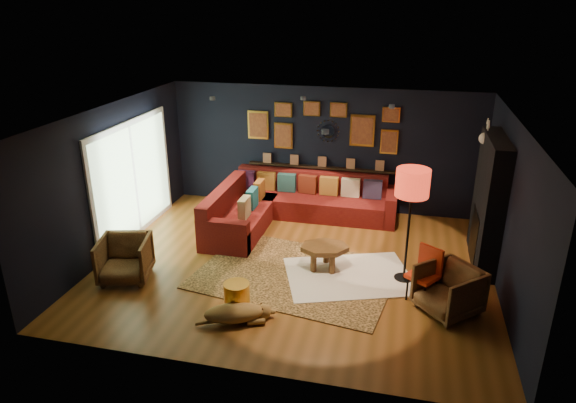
% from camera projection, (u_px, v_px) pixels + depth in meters
% --- Properties ---
extents(floor, '(6.50, 6.50, 0.00)m').
position_uv_depth(floor, '(294.00, 265.00, 8.75)').
color(floor, brown).
rests_on(floor, ground).
extents(room_walls, '(6.50, 6.50, 6.50)m').
position_uv_depth(room_walls, '(295.00, 177.00, 8.17)').
color(room_walls, black).
rests_on(room_walls, ground).
extents(sectional, '(3.41, 2.69, 0.86)m').
position_uv_depth(sectional, '(284.00, 206.00, 10.40)').
color(sectional, maroon).
rests_on(sectional, ground).
extents(ledge, '(3.20, 0.12, 0.04)m').
position_uv_depth(ledge, '(322.00, 167.00, 10.84)').
color(ledge, black).
rests_on(ledge, room_walls).
extents(gallery_wall, '(3.15, 0.04, 1.02)m').
position_uv_depth(gallery_wall, '(323.00, 126.00, 10.55)').
color(gallery_wall, gold).
rests_on(gallery_wall, room_walls).
extents(sunburst_mirror, '(0.47, 0.16, 0.47)m').
position_uv_depth(sunburst_mirror, '(328.00, 131.00, 10.57)').
color(sunburst_mirror, silver).
rests_on(sunburst_mirror, room_walls).
extents(fireplace, '(0.31, 1.60, 2.20)m').
position_uv_depth(fireplace, '(487.00, 206.00, 8.53)').
color(fireplace, black).
rests_on(fireplace, ground).
extents(deer_head, '(0.50, 0.28, 0.45)m').
position_uv_depth(deer_head, '(495.00, 139.00, 8.60)').
color(deer_head, white).
rests_on(deer_head, fireplace).
extents(sliding_door, '(0.06, 2.80, 2.20)m').
position_uv_depth(sliding_door, '(134.00, 179.00, 9.58)').
color(sliding_door, white).
rests_on(sliding_door, ground).
extents(ceiling_spots, '(3.30, 2.50, 0.06)m').
position_uv_depth(ceiling_spots, '(305.00, 107.00, 8.54)').
color(ceiling_spots, black).
rests_on(ceiling_spots, room_walls).
extents(shag_rug, '(2.37, 2.04, 0.03)m').
position_uv_depth(shag_rug, '(349.00, 276.00, 8.39)').
color(shag_rug, white).
rests_on(shag_rug, ground).
extents(leopard_rug, '(3.45, 2.71, 0.02)m').
position_uv_depth(leopard_rug, '(296.00, 274.00, 8.46)').
color(leopard_rug, tan).
rests_on(leopard_rug, ground).
extents(coffee_table, '(0.94, 0.78, 0.41)m').
position_uv_depth(coffee_table, '(324.00, 250.00, 8.51)').
color(coffee_table, brown).
rests_on(coffee_table, shag_rug).
extents(pouf, '(0.47, 0.47, 0.31)m').
position_uv_depth(pouf, '(239.00, 226.00, 9.82)').
color(pouf, maroon).
rests_on(pouf, shag_rug).
extents(armchair_left, '(0.92, 0.89, 0.79)m').
position_uv_depth(armchair_left, '(125.00, 257.00, 8.20)').
color(armchair_left, '#A66F3A').
rests_on(armchair_left, ground).
extents(armchair_right, '(1.04, 1.04, 0.78)m').
position_uv_depth(armchair_right, '(449.00, 288.00, 7.33)').
color(armchair_right, '#A66F3A').
rests_on(armchair_right, ground).
extents(gold_stool, '(0.37, 0.37, 0.47)m').
position_uv_depth(gold_stool, '(237.00, 298.00, 7.37)').
color(gold_stool, gold).
rests_on(gold_stool, ground).
extents(orange_chair, '(0.55, 0.55, 0.84)m').
position_uv_depth(orange_chair, '(426.00, 270.00, 7.61)').
color(orange_chair, black).
rests_on(orange_chair, ground).
extents(floor_lamp, '(0.52, 0.52, 1.88)m').
position_uv_depth(floor_lamp, '(412.00, 187.00, 7.73)').
color(floor_lamp, black).
rests_on(floor_lamp, ground).
extents(dog, '(1.27, 0.94, 0.36)m').
position_uv_depth(dog, '(234.00, 310.00, 7.15)').
color(dog, '#9E7A46').
rests_on(dog, leopard_rug).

